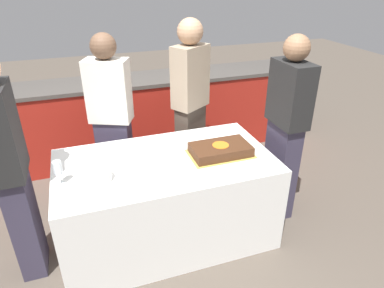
% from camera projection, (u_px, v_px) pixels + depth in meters
% --- Properties ---
extents(ground_plane, '(14.00, 14.00, 0.00)m').
position_uv_depth(ground_plane, '(168.00, 234.00, 2.91)').
color(ground_plane, brown).
extents(back_counter, '(4.40, 0.58, 0.92)m').
position_uv_depth(back_counter, '(132.00, 117.00, 3.98)').
color(back_counter, '#A82319').
rests_on(back_counter, ground_plane).
extents(dining_table, '(1.63, 0.90, 0.73)m').
position_uv_depth(dining_table, '(167.00, 199.00, 2.74)').
color(dining_table, white).
rests_on(dining_table, ground_plane).
extents(cake, '(0.49, 0.31, 0.08)m').
position_uv_depth(cake, '(220.00, 150.00, 2.64)').
color(cake, gold).
rests_on(cake, dining_table).
extents(plate_stack, '(0.22, 0.22, 0.07)m').
position_uv_depth(plate_stack, '(95.00, 176.00, 2.32)').
color(plate_stack, white).
rests_on(plate_stack, dining_table).
extents(wine_glass, '(0.06, 0.06, 0.17)m').
position_uv_depth(wine_glass, '(58.00, 169.00, 2.24)').
color(wine_glass, white).
rests_on(wine_glass, dining_table).
extents(side_plate_near_cake, '(0.18, 0.18, 0.00)m').
position_uv_depth(side_plate_near_cake, '(201.00, 140.00, 2.87)').
color(side_plate_near_cake, white).
rests_on(side_plate_near_cake, dining_table).
extents(utensil_pile, '(0.14, 0.12, 0.02)m').
position_uv_depth(utensil_pile, '(193.00, 177.00, 2.35)').
color(utensil_pile, white).
rests_on(utensil_pile, dining_table).
extents(person_cutting_cake, '(0.38, 0.35, 1.65)m').
position_uv_depth(person_cutting_cake, '(190.00, 104.00, 3.19)').
color(person_cutting_cake, '#4C4238').
rests_on(person_cutting_cake, ground_plane).
extents(person_seated_left, '(0.20, 0.35, 1.62)m').
position_uv_depth(person_seated_left, '(10.00, 170.00, 2.22)').
color(person_seated_left, '#383347').
rests_on(person_seated_left, ground_plane).
extents(person_seated_right, '(0.20, 0.37, 1.59)m').
position_uv_depth(person_seated_right, '(285.00, 129.00, 2.83)').
color(person_seated_right, '#383347').
rests_on(person_seated_right, ground_plane).
extents(person_standing_back, '(0.40, 0.33, 1.57)m').
position_uv_depth(person_standing_back, '(112.00, 120.00, 3.01)').
color(person_standing_back, '#383347').
rests_on(person_standing_back, ground_plane).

